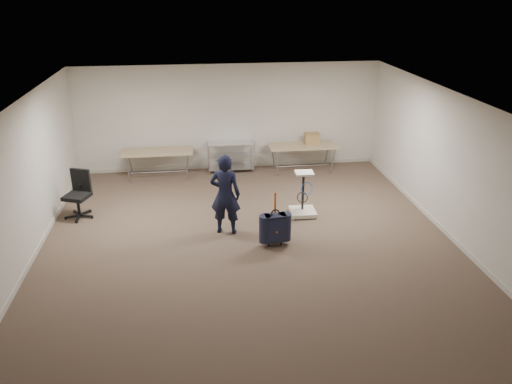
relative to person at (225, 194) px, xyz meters
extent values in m
plane|color=#4A382D|center=(0.40, -0.64, -0.83)|extent=(9.00, 9.00, 0.00)
plane|color=beige|center=(0.40, 3.86, 0.57)|extent=(8.00, 0.00, 8.00)
plane|color=beige|center=(0.40, -5.14, 0.57)|extent=(8.00, 0.00, 8.00)
plane|color=beige|center=(-3.60, -0.64, 0.57)|extent=(0.00, 9.00, 9.00)
plane|color=beige|center=(4.40, -0.64, 0.57)|extent=(0.00, 9.00, 9.00)
plane|color=white|center=(0.40, -0.64, 1.97)|extent=(8.00, 8.00, 0.00)
cube|color=beige|center=(0.40, 3.85, -0.78)|extent=(8.00, 0.02, 0.10)
cube|color=beige|center=(-3.59, -0.64, -0.78)|extent=(0.02, 9.00, 0.10)
cube|color=beige|center=(4.39, -0.64, -0.78)|extent=(0.02, 9.00, 0.10)
cube|color=#9D8960|center=(-1.50, 3.31, -0.12)|extent=(1.80, 0.75, 0.03)
cylinder|color=gray|center=(-1.50, 3.31, -0.68)|extent=(1.50, 0.02, 0.02)
cylinder|color=gray|center=(-2.25, 3.01, -0.49)|extent=(0.13, 0.04, 0.69)
cylinder|color=gray|center=(-0.75, 3.01, -0.49)|extent=(0.13, 0.04, 0.69)
cylinder|color=gray|center=(-2.25, 3.61, -0.49)|extent=(0.13, 0.04, 0.69)
cylinder|color=gray|center=(-0.75, 3.61, -0.49)|extent=(0.13, 0.04, 0.69)
cube|color=#9D8960|center=(2.30, 3.31, -0.12)|extent=(1.80, 0.75, 0.03)
cylinder|color=gray|center=(2.30, 3.31, -0.68)|extent=(1.50, 0.02, 0.02)
cylinder|color=gray|center=(1.55, 3.01, -0.49)|extent=(0.13, 0.04, 0.69)
cylinder|color=gray|center=(3.05, 3.01, -0.49)|extent=(0.13, 0.04, 0.69)
cylinder|color=gray|center=(1.55, 3.61, -0.49)|extent=(0.13, 0.04, 0.69)
cylinder|color=gray|center=(3.05, 3.61, -0.49)|extent=(0.13, 0.04, 0.69)
cylinder|color=silver|center=(-0.20, 3.33, -0.43)|extent=(0.02, 0.02, 0.80)
cylinder|color=silver|center=(1.00, 3.33, -0.43)|extent=(0.02, 0.02, 0.80)
cylinder|color=silver|center=(-0.20, 3.78, -0.43)|extent=(0.02, 0.02, 0.80)
cylinder|color=silver|center=(1.00, 3.78, -0.43)|extent=(0.02, 0.02, 0.80)
cube|color=silver|center=(0.40, 3.56, -0.73)|extent=(1.20, 0.45, 0.02)
cube|color=silver|center=(0.40, 3.56, -0.38)|extent=(1.20, 0.45, 0.02)
cube|color=silver|center=(0.40, 3.56, -0.05)|extent=(1.20, 0.45, 0.01)
imported|color=black|center=(0.00, 0.00, 0.00)|extent=(0.69, 0.54, 1.67)
cube|color=#162232|center=(0.89, -0.68, -0.45)|extent=(0.42, 0.27, 0.55)
cube|color=black|center=(0.89, -0.66, -0.74)|extent=(0.38, 0.20, 0.03)
cylinder|color=black|center=(0.77, -0.69, -0.80)|extent=(0.03, 0.08, 0.07)
cylinder|color=black|center=(1.02, -0.67, -0.80)|extent=(0.03, 0.08, 0.07)
torus|color=black|center=(0.89, -0.68, -0.15)|extent=(0.17, 0.04, 0.17)
cube|color=#E3590B|center=(0.89, -0.66, 0.05)|extent=(0.04, 0.01, 0.42)
cylinder|color=black|center=(-3.10, 1.11, -0.79)|extent=(0.63, 0.63, 0.09)
cylinder|color=black|center=(-3.10, 1.11, -0.57)|extent=(0.06, 0.06, 0.42)
cube|color=black|center=(-3.10, 1.11, -0.34)|extent=(0.62, 0.62, 0.08)
cube|color=black|center=(-3.02, 1.33, -0.05)|extent=(0.43, 0.21, 0.50)
cube|color=beige|center=(1.73, 0.61, -0.77)|extent=(0.55, 0.55, 0.09)
cylinder|color=black|center=(1.51, 0.39, -0.81)|extent=(0.07, 0.07, 0.04)
cylinder|color=black|center=(1.73, 0.66, -0.29)|extent=(0.05, 0.05, 0.87)
cube|color=beige|center=(1.73, 0.61, 0.14)|extent=(0.39, 0.33, 0.04)
torus|color=#2451B6|center=(1.78, 0.52, -0.18)|extent=(0.28, 0.12, 0.27)
cube|color=#986746|center=(2.56, 3.40, 0.04)|extent=(0.40, 0.30, 0.29)
camera|label=1|loc=(-0.57, -9.07, 3.87)|focal=35.00mm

